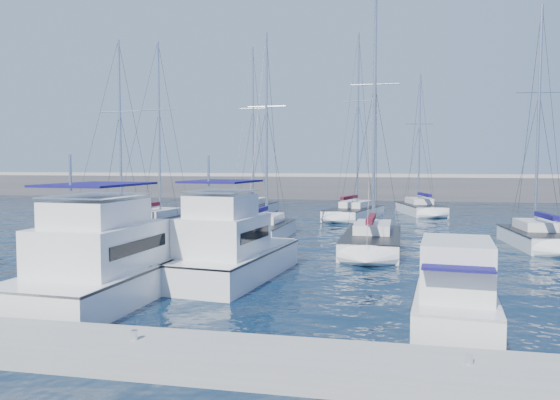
% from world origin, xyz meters
% --- Properties ---
extents(ground, '(220.00, 220.00, 0.00)m').
position_xyz_m(ground, '(0.00, 0.00, 0.00)').
color(ground, black).
rests_on(ground, ground).
extents(breakwater, '(160.00, 6.00, 4.45)m').
position_xyz_m(breakwater, '(0.00, 52.00, 1.05)').
color(breakwater, '#424244').
rests_on(breakwater, ground).
extents(dock, '(40.00, 2.20, 0.60)m').
position_xyz_m(dock, '(0.00, -11.00, 0.30)').
color(dock, gray).
rests_on(dock, ground).
extents(dock_cleat_centre, '(0.16, 0.16, 0.25)m').
position_xyz_m(dock_cleat_centre, '(0.00, -11.00, 0.72)').
color(dock_cleat_centre, silver).
rests_on(dock_cleat_centre, dock).
extents(dock_cleat_near_stbd, '(0.16, 0.16, 0.25)m').
position_xyz_m(dock_cleat_near_stbd, '(8.00, -11.00, 0.72)').
color(dock_cleat_near_stbd, silver).
rests_on(dock_cleat_near_stbd, dock).
extents(motor_yacht_port_inner, '(4.33, 10.50, 4.69)m').
position_xyz_m(motor_yacht_port_inner, '(-4.01, -4.76, 1.13)').
color(motor_yacht_port_inner, silver).
rests_on(motor_yacht_port_inner, ground).
extents(motor_yacht_stbd_inner, '(4.43, 8.53, 4.69)m').
position_xyz_m(motor_yacht_stbd_inner, '(-0.57, -1.04, 1.13)').
color(motor_yacht_stbd_inner, silver).
rests_on(motor_yacht_stbd_inner, ground).
extents(motor_yacht_stbd_outer, '(2.88, 6.42, 3.20)m').
position_xyz_m(motor_yacht_stbd_outer, '(8.17, -6.51, 0.94)').
color(motor_yacht_stbd_outer, silver).
rests_on(motor_yacht_stbd_outer, ground).
extents(sailboat_mid_a, '(3.38, 8.62, 13.23)m').
position_xyz_m(sailboat_mid_a, '(-11.19, 8.58, 0.50)').
color(sailboat_mid_a, silver).
rests_on(sailboat_mid_a, ground).
extents(sailboat_mid_b, '(3.94, 9.15, 14.24)m').
position_xyz_m(sailboat_mid_b, '(-10.92, 13.85, 0.51)').
color(sailboat_mid_b, silver).
rests_on(sailboat_mid_b, ground).
extents(sailboat_mid_c, '(3.15, 7.26, 13.98)m').
position_xyz_m(sailboat_mid_c, '(-2.14, 11.81, 0.53)').
color(sailboat_mid_c, silver).
rests_on(sailboat_mid_c, ground).
extents(sailboat_mid_d, '(3.30, 8.91, 15.28)m').
position_xyz_m(sailboat_mid_d, '(5.14, 8.19, 0.52)').
color(sailboat_mid_d, silver).
rests_on(sailboat_mid_d, ground).
extents(sailboat_mid_e, '(3.63, 7.06, 14.74)m').
position_xyz_m(sailboat_mid_e, '(14.81, 11.47, 0.54)').
color(sailboat_mid_e, silver).
rests_on(sailboat_mid_e, ground).
extents(sailboat_back_a, '(3.51, 9.49, 16.44)m').
position_xyz_m(sailboat_back_a, '(-7.22, 27.35, 0.53)').
color(sailboat_back_a, silver).
rests_on(sailboat_back_a, ground).
extents(sailboat_back_b, '(5.20, 8.86, 16.91)m').
position_xyz_m(sailboat_back_b, '(2.85, 25.73, 0.54)').
color(sailboat_back_b, silver).
rests_on(sailboat_back_b, ground).
extents(sailboat_back_c, '(4.82, 8.17, 14.00)m').
position_xyz_m(sailboat_back_c, '(8.85, 31.24, 0.52)').
color(sailboat_back_c, silver).
rests_on(sailboat_back_c, ground).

